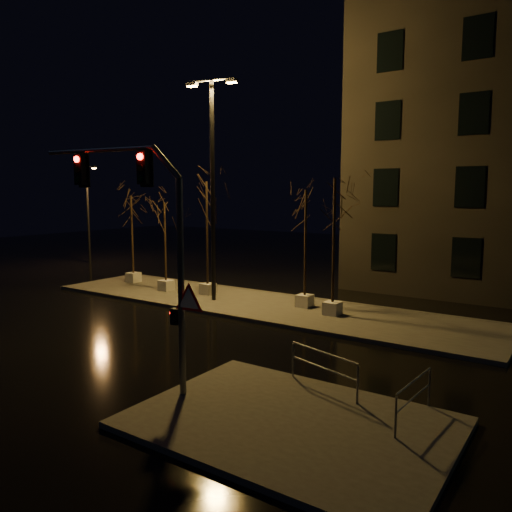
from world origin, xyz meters
The scene contains 13 objects.
ground centered at (0.00, 0.00, 0.00)m, with size 90.00×90.00×0.00m, color black.
median centered at (0.00, 6.00, 0.07)m, with size 22.00×5.00×0.15m, color #423F3B.
sidewalk_corner centered at (7.50, -3.50, 0.07)m, with size 7.00×5.00×0.15m, color #423F3B.
tree_0 centered at (-8.75, 6.56, 3.98)m, with size 1.80×1.80×5.05m.
tree_1 centered at (-5.45, 5.81, 3.73)m, with size 1.80×1.80×4.72m.
tree_2 centered at (-3.03, 6.30, 4.54)m, with size 1.80×1.80×5.79m.
tree_3 centered at (2.36, 6.57, 4.21)m, with size 1.80×1.80×5.35m.
tree_4 centered at (4.04, 5.92, 4.58)m, with size 1.80×1.80×5.84m.
traffic_signal_mast centered at (3.49, -3.90, 4.27)m, with size 5.11×0.66×6.27m.
streetlight_main centered at (-1.93, 5.42, 6.03)m, with size 2.54×0.78×10.20m.
streetlight_far centered at (-18.25, 10.93, 3.95)m, with size 1.41×0.39×7.19m.
guard_rail_a centered at (7.31, -1.50, 0.81)m, with size 2.25×0.74×1.01m.
guard_rail_b centered at (9.81, -2.01, 0.77)m, with size 0.19×2.04×0.97m.
Camera 1 is at (12.86, -12.79, 5.24)m, focal length 35.00 mm.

